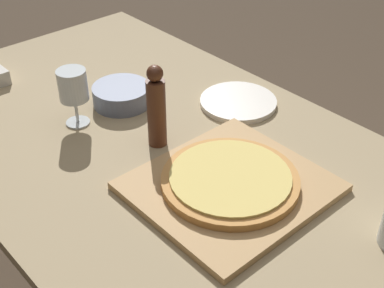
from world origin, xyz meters
The scene contains 7 objects.
dining_table centered at (0.00, 0.00, 0.65)m, with size 0.88×1.66×0.73m.
cutting_board centered at (0.01, -0.19, 0.74)m, with size 0.39×0.36×0.02m.
pizza centered at (0.01, -0.19, 0.76)m, with size 0.30×0.30×0.02m.
pepper_mill centered at (0.00, 0.06, 0.84)m, with size 0.05×0.05×0.21m.
wine_glass centered at (-0.10, 0.27, 0.84)m, with size 0.07×0.07×0.15m.
small_bowl centered at (0.05, 0.27, 0.76)m, with size 0.16×0.16×0.05m.
dinner_plate centered at (0.28, 0.05, 0.74)m, with size 0.21×0.21×0.01m.
Camera 1 is at (-0.66, -0.81, 1.50)m, focal length 50.00 mm.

